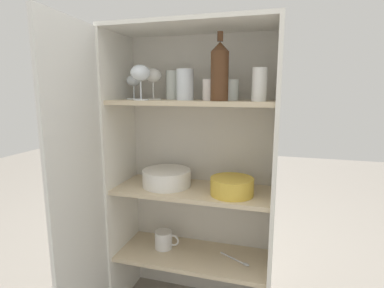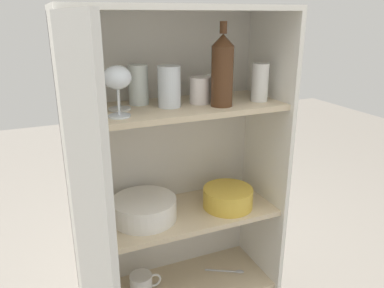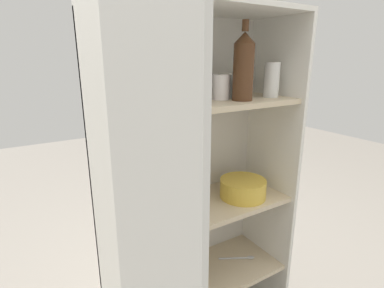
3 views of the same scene
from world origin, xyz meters
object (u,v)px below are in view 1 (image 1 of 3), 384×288
(wine_bottle, at_px, (220,71))
(plate_stack_white, at_px, (167,178))
(mixing_bowl_large, at_px, (232,186))
(coffee_mug_primary, at_px, (164,240))

(wine_bottle, bearing_deg, plate_stack_white, 164.74)
(mixing_bowl_large, relative_size, coffee_mug_primary, 1.52)
(mixing_bowl_large, height_order, coffee_mug_primary, mixing_bowl_large)
(wine_bottle, height_order, coffee_mug_primary, wine_bottle)
(plate_stack_white, bearing_deg, wine_bottle, -15.26)
(mixing_bowl_large, distance_m, coffee_mug_primary, 0.49)
(mixing_bowl_large, bearing_deg, coffee_mug_primary, 172.64)
(wine_bottle, bearing_deg, coffee_mug_primary, 164.72)
(wine_bottle, xyz_separation_m, plate_stack_white, (-0.27, 0.07, -0.50))
(plate_stack_white, distance_m, coffee_mug_primary, 0.34)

